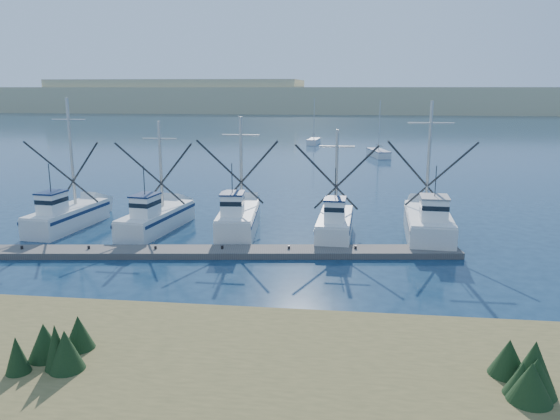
% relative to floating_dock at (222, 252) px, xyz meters
% --- Properties ---
extents(ground, '(500.00, 500.00, 0.00)m').
position_rel_floating_dock_xyz_m(ground, '(7.13, -6.58, -0.19)').
color(ground, '#0D243B').
rests_on(ground, ground).
extents(shore_bank, '(40.00, 10.00, 1.60)m').
position_rel_floating_dock_xyz_m(shore_bank, '(-0.87, -16.58, 0.61)').
color(shore_bank, '#4C422D').
rests_on(shore_bank, ground).
extents(floating_dock, '(28.52, 5.46, 0.38)m').
position_rel_floating_dock_xyz_m(floating_dock, '(0.00, 0.00, 0.00)').
color(floating_dock, '#55504C').
rests_on(floating_dock, ground).
extents(dune_ridge, '(360.00, 60.00, 10.00)m').
position_rel_floating_dock_xyz_m(dune_ridge, '(7.13, 203.42, 4.81)').
color(dune_ridge, tan).
rests_on(dune_ridge, ground).
extents(trawler_fleet, '(28.20, 8.17, 9.14)m').
position_rel_floating_dock_xyz_m(trawler_fleet, '(1.24, 4.77, 0.80)').
color(trawler_fleet, silver).
rests_on(trawler_fleet, ground).
extents(sailboat_near, '(3.29, 6.62, 8.10)m').
position_rel_floating_dock_xyz_m(sailboat_near, '(11.77, 49.57, 0.30)').
color(sailboat_near, silver).
rests_on(sailboat_near, ground).
extents(sailboat_far, '(2.19, 5.36, 8.10)m').
position_rel_floating_dock_xyz_m(sailboat_far, '(1.29, 66.14, 0.31)').
color(sailboat_far, silver).
rests_on(sailboat_far, ground).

